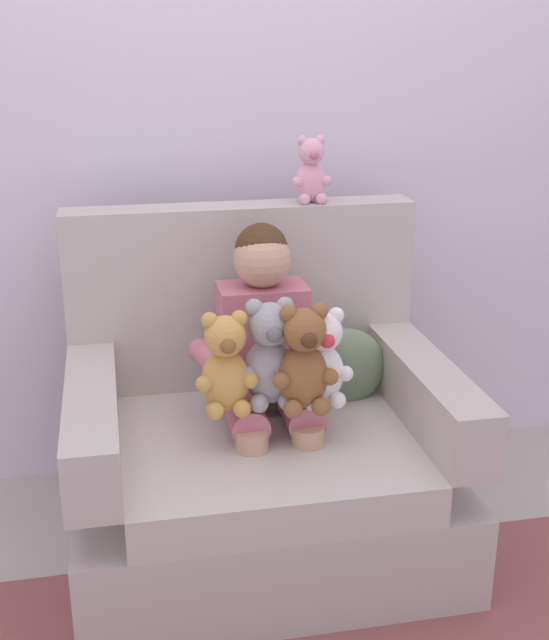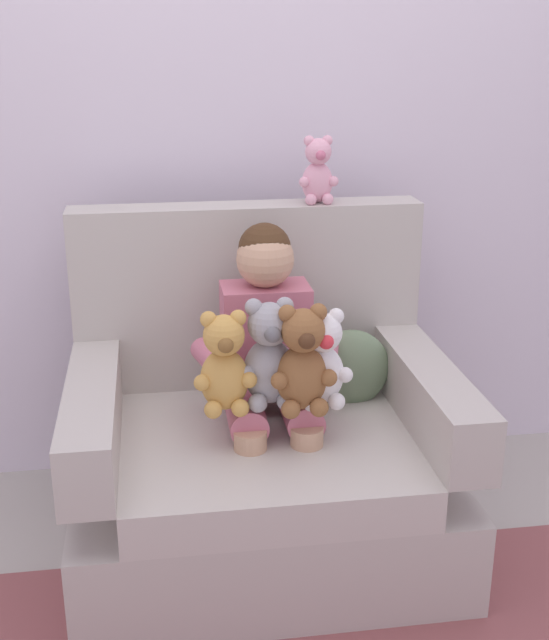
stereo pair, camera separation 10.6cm
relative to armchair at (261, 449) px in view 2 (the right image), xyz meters
name	(u,v)px [view 2 (the right image)]	position (x,y,z in m)	size (l,w,h in m)	color
ground_plane	(264,546)	(0.00, -0.05, -0.31)	(8.00, 8.00, 0.00)	#ADA89E
back_wall	(235,99)	(0.00, 0.59, 0.99)	(6.00, 0.10, 2.60)	silver
armchair	(261,449)	(0.00, 0.00, 0.00)	(1.11, 0.87, 1.00)	#BCB7AD
seated_child	(269,352)	(0.03, 0.01, 0.31)	(0.45, 0.39, 0.82)	#C66B7F
plush_honey	(224,365)	(-0.12, -0.15, 0.34)	(0.17, 0.14, 0.29)	gold
plush_brown	(303,362)	(0.09, -0.18, 0.35)	(0.18, 0.15, 0.31)	brown
plush_white	(322,361)	(0.15, -0.15, 0.34)	(0.17, 0.14, 0.28)	white
plush_grey	(270,356)	(0.01, -0.13, 0.35)	(0.19, 0.15, 0.31)	#9E9EA3
plush_pink_on_backrest	(318,172)	(0.22, 0.31, 0.79)	(0.13, 0.10, 0.21)	#EAA8BC
throw_pillow	(349,369)	(0.29, 0.11, 0.20)	(0.26, 0.12, 0.26)	slate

